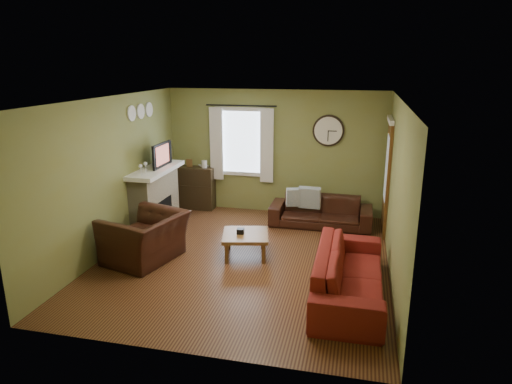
% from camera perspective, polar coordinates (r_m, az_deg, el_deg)
% --- Properties ---
extents(floor, '(4.60, 5.20, 0.00)m').
position_cam_1_polar(floor, '(7.61, -1.43, -8.39)').
color(floor, '#54301B').
rests_on(floor, ground).
extents(ceiling, '(4.60, 5.20, 0.00)m').
position_cam_1_polar(ceiling, '(6.95, -1.58, 11.52)').
color(ceiling, white).
rests_on(ceiling, ground).
extents(wall_left, '(0.00, 5.20, 2.60)m').
position_cam_1_polar(wall_left, '(8.05, -17.57, 2.01)').
color(wall_left, olive).
rests_on(wall_left, ground).
extents(wall_right, '(0.00, 5.20, 2.60)m').
position_cam_1_polar(wall_right, '(6.98, 17.11, -0.03)').
color(wall_right, olive).
rests_on(wall_right, ground).
extents(wall_back, '(4.60, 0.00, 2.60)m').
position_cam_1_polar(wall_back, '(9.65, 2.38, 4.98)').
color(wall_back, olive).
rests_on(wall_back, ground).
extents(wall_front, '(4.60, 0.00, 2.60)m').
position_cam_1_polar(wall_front, '(4.83, -9.28, -6.65)').
color(wall_front, olive).
rests_on(wall_front, ground).
extents(fireplace, '(0.40, 1.40, 1.10)m').
position_cam_1_polar(fireplace, '(9.13, -12.50, -0.89)').
color(fireplace, tan).
rests_on(fireplace, floor).
extents(firebox, '(0.04, 0.60, 0.55)m').
position_cam_1_polar(firebox, '(9.12, -11.32, -2.48)').
color(firebox, black).
rests_on(firebox, fireplace).
extents(mantel, '(0.58, 1.60, 0.08)m').
position_cam_1_polar(mantel, '(8.96, -12.55, 2.70)').
color(mantel, white).
rests_on(mantel, fireplace).
extents(tv, '(0.08, 0.60, 0.35)m').
position_cam_1_polar(tv, '(9.04, -12.11, 4.23)').
color(tv, black).
rests_on(tv, mantel).
extents(tv_screen, '(0.02, 0.62, 0.36)m').
position_cam_1_polar(tv_screen, '(9.00, -11.67, 4.57)').
color(tv_screen, '#994C3F').
rests_on(tv_screen, mantel).
extents(medallion_left, '(0.28, 0.28, 0.03)m').
position_cam_1_polar(medallion_left, '(8.57, -15.29, 9.47)').
color(medallion_left, white).
rests_on(medallion_left, wall_left).
extents(medallion_mid, '(0.28, 0.28, 0.03)m').
position_cam_1_polar(medallion_mid, '(8.88, -14.23, 9.75)').
color(medallion_mid, white).
rests_on(medallion_mid, wall_left).
extents(medallion_right, '(0.28, 0.28, 0.03)m').
position_cam_1_polar(medallion_right, '(9.19, -13.23, 10.01)').
color(medallion_right, white).
rests_on(medallion_right, wall_left).
extents(window_pane, '(1.00, 0.02, 1.30)m').
position_cam_1_polar(window_pane, '(9.75, -1.70, 6.29)').
color(window_pane, silver).
rests_on(window_pane, wall_back).
extents(curtain_rod, '(0.03, 0.03, 1.50)m').
position_cam_1_polar(curtain_rod, '(9.55, -1.90, 10.75)').
color(curtain_rod, black).
rests_on(curtain_rod, wall_back).
extents(curtain_left, '(0.28, 0.04, 1.55)m').
position_cam_1_polar(curtain_left, '(9.81, -4.97, 6.01)').
color(curtain_left, white).
rests_on(curtain_left, wall_back).
extents(curtain_right, '(0.28, 0.04, 1.55)m').
position_cam_1_polar(curtain_right, '(9.53, 1.36, 5.77)').
color(curtain_right, white).
rests_on(curtain_right, wall_back).
extents(wall_clock, '(0.64, 0.06, 0.64)m').
position_cam_1_polar(wall_clock, '(9.38, 9.03, 7.57)').
color(wall_clock, white).
rests_on(wall_clock, wall_back).
extents(door, '(0.05, 0.90, 2.10)m').
position_cam_1_polar(door, '(8.83, 16.06, 1.65)').
color(door, brown).
rests_on(door, floor).
extents(bookshelf, '(0.78, 0.33, 0.93)m').
position_cam_1_polar(bookshelf, '(10.12, -7.43, 0.52)').
color(bookshelf, black).
rests_on(bookshelf, floor).
extents(book, '(0.29, 0.31, 0.02)m').
position_cam_1_polar(book, '(10.07, -7.08, 3.38)').
color(book, brown).
rests_on(book, bookshelf).
extents(sofa_brown, '(1.98, 0.77, 0.58)m').
position_cam_1_polar(sofa_brown, '(9.11, 8.10, -2.42)').
color(sofa_brown, black).
rests_on(sofa_brown, floor).
extents(pillow_left, '(0.39, 0.21, 0.37)m').
position_cam_1_polar(pillow_left, '(9.08, 4.97, -0.64)').
color(pillow_left, '#94A3AC').
rests_on(pillow_left, sofa_brown).
extents(pillow_right, '(0.44, 0.16, 0.43)m').
position_cam_1_polar(pillow_right, '(9.08, 6.71, -0.70)').
color(pillow_right, '#94A3AC').
rests_on(pillow_right, sofa_brown).
extents(sofa_red, '(0.90, 2.31, 0.67)m').
position_cam_1_polar(sofa_red, '(6.50, 11.60, -9.92)').
color(sofa_red, maroon).
rests_on(sofa_red, floor).
extents(armchair, '(1.32, 1.42, 0.78)m').
position_cam_1_polar(armchair, '(7.65, -13.69, -5.57)').
color(armchair, black).
rests_on(armchair, floor).
extents(coffee_table, '(0.89, 0.89, 0.40)m').
position_cam_1_polar(coffee_table, '(7.66, -1.33, -6.61)').
color(coffee_table, brown).
rests_on(coffee_table, floor).
extents(tissue_box, '(0.13, 0.13, 0.09)m').
position_cam_1_polar(tissue_box, '(7.59, -1.95, -5.20)').
color(tissue_box, black).
rests_on(tissue_box, coffee_table).
extents(wine_glass_a, '(0.07, 0.07, 0.20)m').
position_cam_1_polar(wine_glass_a, '(8.40, -14.21, 2.70)').
color(wine_glass_a, white).
rests_on(wine_glass_a, mantel).
extents(wine_glass_b, '(0.07, 0.07, 0.20)m').
position_cam_1_polar(wine_glass_b, '(8.57, -13.63, 3.00)').
color(wine_glass_b, white).
rests_on(wine_glass_b, mantel).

